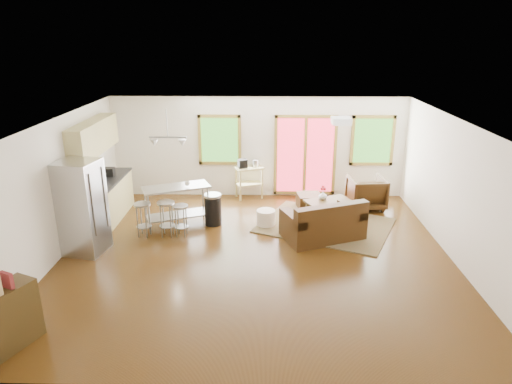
{
  "coord_description": "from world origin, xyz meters",
  "views": [
    {
      "loc": [
        0.18,
        -7.97,
        4.09
      ],
      "look_at": [
        0.0,
        0.3,
        1.2
      ],
      "focal_mm": 32.0,
      "sensor_mm": 36.0,
      "label": 1
    }
  ],
  "objects_px": {
    "coffee_table": "(329,203)",
    "armchair": "(366,191)",
    "ottoman": "(309,201)",
    "rug": "(325,225)",
    "island": "(177,199)",
    "loveseat": "(324,224)",
    "refrigerator": "(82,207)",
    "kitchen_cart": "(248,171)"
  },
  "relations": [
    {
      "from": "loveseat",
      "to": "island",
      "type": "bearing_deg",
      "value": 146.52
    },
    {
      "from": "armchair",
      "to": "kitchen_cart",
      "type": "height_order",
      "value": "kitchen_cart"
    },
    {
      "from": "coffee_table",
      "to": "ottoman",
      "type": "bearing_deg",
      "value": 124.77
    },
    {
      "from": "refrigerator",
      "to": "island",
      "type": "relative_size",
      "value": 1.19
    },
    {
      "from": "loveseat",
      "to": "refrigerator",
      "type": "xyz_separation_m",
      "value": [
        -4.74,
        -0.68,
        0.58
      ]
    },
    {
      "from": "rug",
      "to": "loveseat",
      "type": "bearing_deg",
      "value": -100.84
    },
    {
      "from": "loveseat",
      "to": "rug",
      "type": "bearing_deg",
      "value": 57.18
    },
    {
      "from": "armchair",
      "to": "coffee_table",
      "type": "bearing_deg",
      "value": 28.35
    },
    {
      "from": "armchair",
      "to": "kitchen_cart",
      "type": "bearing_deg",
      "value": -18.52
    },
    {
      "from": "rug",
      "to": "coffee_table",
      "type": "distance_m",
      "value": 0.61
    },
    {
      "from": "armchair",
      "to": "kitchen_cart",
      "type": "relative_size",
      "value": 0.83
    },
    {
      "from": "ottoman",
      "to": "rug",
      "type": "bearing_deg",
      "value": -75.48
    },
    {
      "from": "coffee_table",
      "to": "ottoman",
      "type": "xyz_separation_m",
      "value": [
        -0.4,
        0.58,
        -0.17
      ]
    },
    {
      "from": "refrigerator",
      "to": "kitchen_cart",
      "type": "distance_m",
      "value": 4.41
    },
    {
      "from": "refrigerator",
      "to": "coffee_table",
      "type": "bearing_deg",
      "value": 30.17
    },
    {
      "from": "coffee_table",
      "to": "ottoman",
      "type": "height_order",
      "value": "coffee_table"
    },
    {
      "from": "rug",
      "to": "ottoman",
      "type": "distance_m",
      "value": 1.11
    },
    {
      "from": "rug",
      "to": "armchair",
      "type": "distance_m",
      "value": 1.67
    },
    {
      "from": "coffee_table",
      "to": "island",
      "type": "bearing_deg",
      "value": -171.76
    },
    {
      "from": "rug",
      "to": "loveseat",
      "type": "relative_size",
      "value": 1.5
    },
    {
      "from": "rug",
      "to": "ottoman",
      "type": "relative_size",
      "value": 4.89
    },
    {
      "from": "refrigerator",
      "to": "ottoman",
      "type": "bearing_deg",
      "value": 37.68
    },
    {
      "from": "loveseat",
      "to": "ottoman",
      "type": "relative_size",
      "value": 3.26
    },
    {
      "from": "armchair",
      "to": "ottoman",
      "type": "xyz_separation_m",
      "value": [
        -1.4,
        -0.1,
        -0.25
      ]
    },
    {
      "from": "loveseat",
      "to": "ottoman",
      "type": "height_order",
      "value": "loveseat"
    },
    {
      "from": "coffee_table",
      "to": "loveseat",
      "type": "bearing_deg",
      "value": -102.48
    },
    {
      "from": "ottoman",
      "to": "armchair",
      "type": "bearing_deg",
      "value": 4.05
    },
    {
      "from": "loveseat",
      "to": "island",
      "type": "xyz_separation_m",
      "value": [
        -3.18,
        0.65,
        0.29
      ]
    },
    {
      "from": "ottoman",
      "to": "kitchen_cart",
      "type": "height_order",
      "value": "kitchen_cart"
    },
    {
      "from": "coffee_table",
      "to": "armchair",
      "type": "distance_m",
      "value": 1.21
    },
    {
      "from": "ottoman",
      "to": "refrigerator",
      "type": "relative_size",
      "value": 0.3
    },
    {
      "from": "ottoman",
      "to": "refrigerator",
      "type": "bearing_deg",
      "value": -152.45
    },
    {
      "from": "coffee_table",
      "to": "kitchen_cart",
      "type": "distance_m",
      "value": 2.37
    },
    {
      "from": "rug",
      "to": "island",
      "type": "relative_size",
      "value": 1.77
    },
    {
      "from": "ottoman",
      "to": "kitchen_cart",
      "type": "bearing_deg",
      "value": 153.37
    },
    {
      "from": "island",
      "to": "kitchen_cart",
      "type": "relative_size",
      "value": 1.48
    },
    {
      "from": "rug",
      "to": "kitchen_cart",
      "type": "xyz_separation_m",
      "value": [
        -1.79,
        1.82,
        0.7
      ]
    },
    {
      "from": "island",
      "to": "rug",
      "type": "bearing_deg",
      "value": 0.29
    },
    {
      "from": "rug",
      "to": "kitchen_cart",
      "type": "bearing_deg",
      "value": 134.6
    },
    {
      "from": "refrigerator",
      "to": "island",
      "type": "bearing_deg",
      "value": 50.46
    },
    {
      "from": "coffee_table",
      "to": "refrigerator",
      "type": "distance_m",
      "value": 5.35
    },
    {
      "from": "loveseat",
      "to": "ottoman",
      "type": "distance_m",
      "value": 1.73
    }
  ]
}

